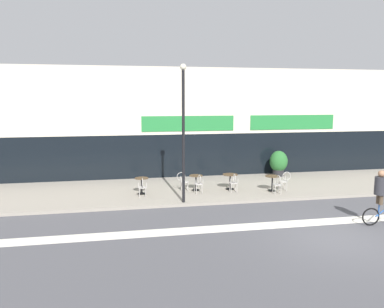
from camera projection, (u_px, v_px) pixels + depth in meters
name	position (u px, v px, depth m)	size (l,w,h in m)	color
ground_plane	(338.00, 239.00, 12.04)	(120.00, 120.00, 0.00)	#4C4C51
sidewalk_slab	(258.00, 186.00, 19.08)	(40.00, 5.50, 0.12)	gray
storefront_facade	(232.00, 121.00, 23.22)	(40.00, 4.06, 6.19)	beige
bike_lane_stripe	(313.00, 222.00, 13.63)	(36.00, 0.70, 0.01)	silver
bistro_table_0	(142.00, 183.00, 17.22)	(0.64, 0.64, 0.75)	black
bistro_table_1	(196.00, 180.00, 17.90)	(0.65, 0.65, 0.73)	black
bistro_table_2	(230.00, 178.00, 18.11)	(0.74, 0.74, 0.73)	black
bistro_table_3	(272.00, 180.00, 17.78)	(0.69, 0.69, 0.73)	black
cafe_chair_0_near	(142.00, 186.00, 16.62)	(0.40, 0.57, 0.90)	#B7B2AD
cafe_chair_1_near	(199.00, 182.00, 17.30)	(0.44, 0.59, 0.90)	#B7B2AD
cafe_chair_1_side	(183.00, 180.00, 17.79)	(0.58, 0.42, 0.90)	#B7B2AD
cafe_chair_2_near	(234.00, 181.00, 17.51)	(0.43, 0.59, 0.90)	#B7B2AD
cafe_chair_3_near	(278.00, 183.00, 17.17)	(0.40, 0.57, 0.90)	#B7B2AD
cafe_chair_3_side	(285.00, 180.00, 17.89)	(0.59, 0.44, 0.90)	#B7B2AD
planter_pot	(279.00, 163.00, 21.24)	(1.00, 1.00, 1.44)	#232326
lamp_post	(183.00, 125.00, 15.40)	(0.26, 0.26, 5.75)	black
cyclist_0	(382.00, 194.00, 13.17)	(1.65, 0.53, 2.00)	black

